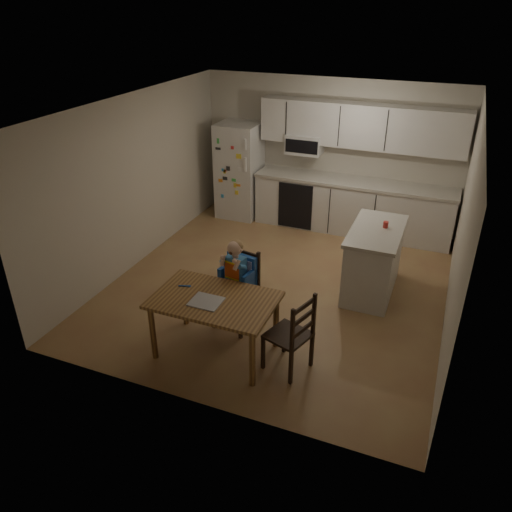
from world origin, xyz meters
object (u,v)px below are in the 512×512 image
object	(u,v)px
chair_side	(295,331)
kitchen_island	(373,260)
chair_booster	(238,274)
refrigerator	(239,170)
red_cup	(386,225)
dining_table	(214,306)

from	to	relation	value
chair_side	kitchen_island	bearing A→B (deg)	-174.54
chair_booster	kitchen_island	bearing A→B (deg)	55.88
refrigerator	red_cup	size ratio (longest dim) A/B	19.97
red_cup	chair_booster	xyz separation A→B (m)	(-1.48, -1.51, -0.27)
kitchen_island	chair_side	size ratio (longest dim) A/B	1.34
refrigerator	chair_side	bearing A→B (deg)	-58.66
refrigerator	chair_booster	size ratio (longest dim) A/B	1.45
dining_table	chair_booster	size ratio (longest dim) A/B	1.16
chair_side	chair_booster	bearing A→B (deg)	-104.33
chair_booster	dining_table	bearing A→B (deg)	-80.29
red_cup	chair_booster	size ratio (longest dim) A/B	0.07
dining_table	chair_booster	distance (m)	0.62
red_cup	dining_table	xyz separation A→B (m)	(-1.49, -2.13, -0.35)
dining_table	chair_side	size ratio (longest dim) A/B	1.43
dining_table	chair_side	distance (m)	0.94
red_cup	dining_table	size ratio (longest dim) A/B	0.06
kitchen_island	chair_booster	bearing A→B (deg)	-134.66
refrigerator	chair_side	xyz separation A→B (m)	(2.32, -3.81, -0.31)
dining_table	kitchen_island	bearing A→B (deg)	55.35
red_cup	chair_side	world-z (taller)	red_cup
red_cup	dining_table	world-z (taller)	red_cup
chair_side	dining_table	bearing A→B (deg)	-70.40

